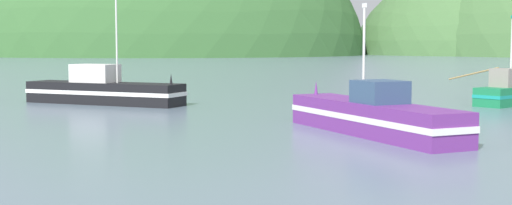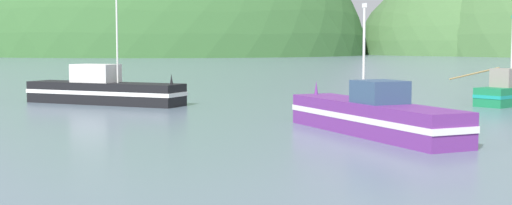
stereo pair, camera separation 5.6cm
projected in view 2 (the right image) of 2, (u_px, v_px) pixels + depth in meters
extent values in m
ellipsoid|color=#386633|center=(158.00, 55.00, 248.22)|extent=(147.95, 118.36, 101.62)
cube|color=#6B2D84|center=(372.00, 118.00, 31.55)|extent=(6.96, 11.24, 1.48)
cube|color=white|center=(372.00, 117.00, 31.54)|extent=(7.03, 11.36, 0.27)
cone|color=#6B2D84|center=(316.00, 88.00, 36.23)|extent=(0.27, 0.27, 0.70)
cube|color=#334C6B|center=(380.00, 92.00, 30.90)|extent=(2.62, 2.70, 1.01)
cylinder|color=silver|center=(364.00, 55.00, 31.97)|extent=(0.12, 0.12, 4.28)
cube|color=white|center=(365.00, 5.00, 31.78)|extent=(0.18, 0.34, 0.20)
cube|color=black|center=(105.00, 93.00, 47.40)|extent=(11.60, 6.66, 1.47)
cube|color=white|center=(105.00, 92.00, 47.39)|extent=(11.71, 6.72, 0.26)
cone|color=black|center=(171.00, 79.00, 45.11)|extent=(0.26, 0.26, 0.70)
cube|color=silver|center=(96.00, 73.00, 47.58)|extent=(3.52, 2.88, 1.24)
cylinder|color=silver|center=(117.00, 39.00, 46.62)|extent=(0.12, 0.12, 5.94)
cube|color=#197A47|center=(512.00, 96.00, 46.71)|extent=(6.01, 5.73, 1.24)
cube|color=teal|center=(512.00, 95.00, 46.70)|extent=(6.07, 5.79, 0.22)
cube|color=gray|center=(504.00, 78.00, 45.88)|extent=(1.88, 1.88, 1.24)
cylinder|color=silver|center=(512.00, 53.00, 46.34)|extent=(0.12, 0.12, 4.54)
cylinder|color=#997F4C|center=(474.00, 74.00, 48.80)|extent=(2.72, 2.96, 1.05)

